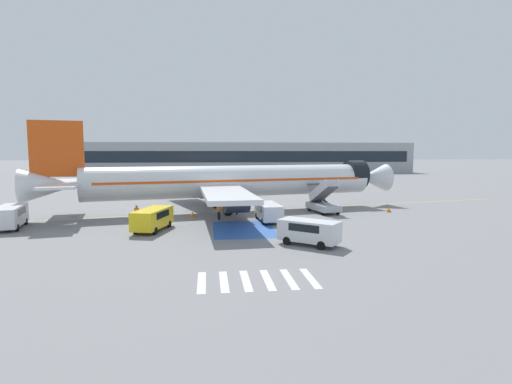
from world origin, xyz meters
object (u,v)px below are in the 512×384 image
at_px(ground_crew_3, 219,210).
at_px(terminal_building, 233,158).
at_px(service_van_2, 153,217).
at_px(ground_crew_2, 237,206).
at_px(service_van_1, 309,230).
at_px(ground_crew_1, 137,213).
at_px(service_van_0, 268,210).
at_px(traffic_cone_1, 193,215).
at_px(service_van_3, 10,215).
at_px(traffic_cone_0, 389,209).
at_px(airliner, 230,181).
at_px(fuel_tanker, 172,183).
at_px(boarding_stairs_forward, 323,204).
at_px(ground_crew_0, 227,207).

xyz_separation_m(ground_crew_3, terminal_building, (7.25, 90.40, 3.98)).
distance_m(service_van_2, ground_crew_2, 11.43).
xyz_separation_m(service_van_1, ground_crew_1, (-14.48, 10.90, -0.09)).
distance_m(service_van_0, ground_crew_3, 5.15).
bearing_deg(service_van_0, traffic_cone_1, -25.11).
bearing_deg(service_van_0, service_van_1, 94.82).
relative_size(service_van_1, service_van_3, 0.81).
bearing_deg(traffic_cone_0, airliner, 171.10).
height_order(fuel_tanker, ground_crew_1, fuel_tanker).
bearing_deg(terminal_building, fuel_tanker, -102.96).
relative_size(boarding_stairs_forward, ground_crew_3, 3.18).
height_order(service_van_0, service_van_3, service_van_3).
distance_m(service_van_1, ground_crew_3, 13.64).
bearing_deg(airliner, ground_crew_3, -25.89).
height_order(service_van_1, service_van_2, service_van_2).
distance_m(boarding_stairs_forward, service_van_3, 31.74).
height_order(service_van_3, ground_crew_1, service_van_3).
distance_m(ground_crew_2, traffic_cone_1, 5.10).
relative_size(boarding_stairs_forward, traffic_cone_1, 8.40).
height_order(boarding_stairs_forward, ground_crew_3, boarding_stairs_forward).
bearing_deg(service_van_0, airliner, -67.29).
height_order(service_van_2, traffic_cone_0, service_van_2).
bearing_deg(service_van_2, airliner, -109.74).
height_order(service_van_1, traffic_cone_0, service_van_1).
height_order(fuel_tanker, traffic_cone_1, fuel_tanker).
distance_m(service_van_0, service_van_2, 11.52).
bearing_deg(traffic_cone_0, service_van_3, -172.36).
xyz_separation_m(airliner, service_van_0, (3.46, -7.17, -2.45)).
distance_m(service_van_3, ground_crew_2, 21.93).
distance_m(ground_crew_1, traffic_cone_0, 28.16).
bearing_deg(fuel_tanker, airliner, -73.13).
xyz_separation_m(service_van_1, traffic_cone_0, (13.39, 14.91, -0.81)).
relative_size(service_van_1, terminal_building, 0.04).
height_order(ground_crew_1, ground_crew_3, ground_crew_1).
xyz_separation_m(service_van_3, ground_crew_3, (19.15, 2.35, -0.23)).
bearing_deg(ground_crew_3, traffic_cone_0, 39.97).
height_order(airliner, service_van_1, airliner).
distance_m(fuel_tanker, terminal_building, 64.14).
bearing_deg(fuel_tanker, traffic_cone_1, -84.87).
distance_m(ground_crew_2, traffic_cone_0, 17.73).
distance_m(ground_crew_0, ground_crew_2, 1.40).
distance_m(boarding_stairs_forward, ground_crew_2, 9.98).
xyz_separation_m(service_van_3, ground_crew_1, (11.09, 1.21, -0.18)).
bearing_deg(traffic_cone_0, fuel_tanker, 137.01).
height_order(boarding_stairs_forward, ground_crew_0, boarding_stairs_forward).
bearing_deg(service_van_3, traffic_cone_0, 176.15).
xyz_separation_m(service_van_0, terminal_building, (2.30, 91.83, 3.88)).
xyz_separation_m(service_van_3, ground_crew_2, (21.24, 5.47, -0.23)).
relative_size(ground_crew_1, ground_crew_2, 1.04).
bearing_deg(service_van_0, boarding_stairs_forward, -148.82).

